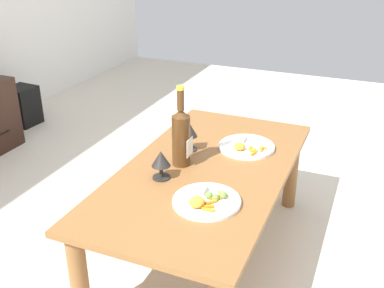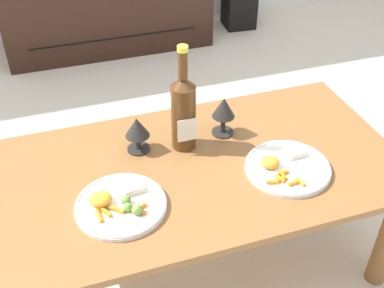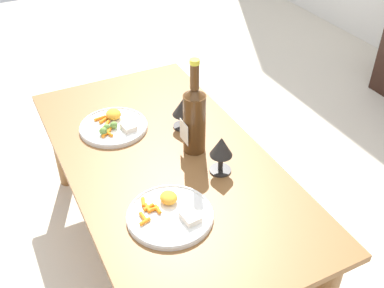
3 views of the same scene
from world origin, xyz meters
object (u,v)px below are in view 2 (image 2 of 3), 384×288
at_px(floor_speaker, 239,5).
at_px(dinner_plate_right, 287,167).
at_px(dining_table, 197,184).
at_px(goblet_left, 137,129).
at_px(wine_bottle, 183,110).
at_px(goblet_right, 224,110).
at_px(tv_stand, 107,10).
at_px(dinner_plate_left, 120,204).

bearing_deg(floor_speaker, dinner_plate_right, -105.00).
bearing_deg(dining_table, goblet_left, 137.93).
xyz_separation_m(wine_bottle, goblet_left, (-0.15, 0.03, -0.06)).
height_order(floor_speaker, goblet_right, goblet_right).
distance_m(dining_table, goblet_right, 0.26).
bearing_deg(goblet_right, dinner_plate_right, -63.74).
bearing_deg(goblet_left, dinner_plate_right, -30.35).
bearing_deg(dinner_plate_right, wine_bottle, 140.86).
bearing_deg(goblet_left, dining_table, -42.07).
bearing_deg(floor_speaker, tv_stand, -173.33).
relative_size(dining_table, goblet_left, 10.55).
bearing_deg(dinner_plate_right, dinner_plate_left, -179.93).
relative_size(wine_bottle, dinner_plate_right, 1.35).
distance_m(wine_bottle, goblet_right, 0.15).
distance_m(wine_bottle, dinner_plate_right, 0.36).
bearing_deg(tv_stand, goblet_left, -96.09).
distance_m(goblet_right, dinner_plate_right, 0.28).
xyz_separation_m(wine_bottle, dinner_plate_left, (-0.26, -0.22, -0.13)).
bearing_deg(goblet_right, tv_stand, 93.58).
xyz_separation_m(wine_bottle, goblet_right, (0.15, 0.03, -0.04)).
xyz_separation_m(tv_stand, wine_bottle, (-0.04, -1.75, 0.35)).
xyz_separation_m(tv_stand, floor_speaker, (0.93, 0.04, -0.09)).
bearing_deg(dining_table, tv_stand, 89.04).
height_order(dining_table, floor_speaker, dining_table).
height_order(wine_bottle, goblet_left, wine_bottle).
distance_m(goblet_left, dinner_plate_left, 0.27).
relative_size(dining_table, floor_speaker, 4.28).
xyz_separation_m(goblet_left, goblet_right, (0.29, -0.00, 0.01)).
distance_m(goblet_right, dinner_plate_left, 0.48).
xyz_separation_m(goblet_left, dinner_plate_left, (-0.11, -0.24, -0.07)).
height_order(goblet_left, dinner_plate_right, goblet_left).
relative_size(tv_stand, goblet_right, 9.25).
bearing_deg(dinner_plate_left, tv_stand, 81.52).
xyz_separation_m(tv_stand, dinner_plate_right, (0.23, -1.97, 0.22)).
bearing_deg(tv_stand, dinner_plate_left, -98.48).
bearing_deg(dinner_plate_right, goblet_right, 116.26).
bearing_deg(dining_table, wine_bottle, 93.51).
bearing_deg(dining_table, dinner_plate_right, -21.66).
xyz_separation_m(goblet_left, dinner_plate_right, (0.41, -0.24, -0.07)).
xyz_separation_m(tv_stand, goblet_right, (0.11, -1.73, 0.31)).
height_order(wine_bottle, dinner_plate_left, wine_bottle).
bearing_deg(dinner_plate_left, dining_table, 21.47).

